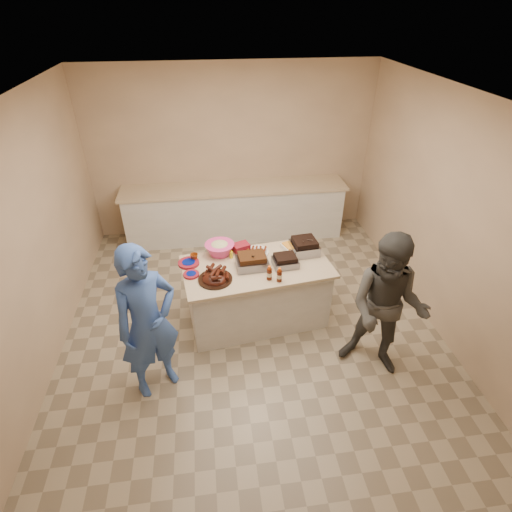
{
  "coord_description": "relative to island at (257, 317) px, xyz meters",
  "views": [
    {
      "loc": [
        -0.44,
        -3.71,
        3.48
      ],
      "look_at": [
        0.08,
        0.14,
        0.91
      ],
      "focal_mm": 28.0,
      "sensor_mm": 36.0,
      "label": 1
    }
  ],
  "objects": [
    {
      "name": "basket_stack",
      "position": [
        -0.15,
        0.34,
        0.81
      ],
      "size": [
        0.23,
        0.2,
        0.1
      ],
      "primitive_type": "cube",
      "rotation": [
        0.0,
        0.0,
        0.35
      ],
      "color": "maroon",
      "rests_on": "island"
    },
    {
      "name": "roasting_pan",
      "position": [
        0.62,
        0.2,
        0.81
      ],
      "size": [
        0.34,
        0.34,
        0.13
      ],
      "primitive_type": "cube",
      "rotation": [
        0.0,
        0.0,
        0.1
      ],
      "color": "gray",
      "rests_on": "island"
    },
    {
      "name": "bbq_bottle_a",
      "position": [
        0.1,
        -0.28,
        0.81
      ],
      "size": [
        0.07,
        0.07,
        0.17
      ],
      "primitive_type": "cylinder",
      "rotation": [
        0.0,
        0.0,
        0.13
      ],
      "color": "#401307",
      "rests_on": "island"
    },
    {
      "name": "room",
      "position": [
        -0.08,
        -0.09,
        0.0
      ],
      "size": [
        4.5,
        5.0,
        2.7
      ],
      "primitive_type": null,
      "color": "tan",
      "rests_on": "ground"
    },
    {
      "name": "pulled_pork_tray",
      "position": [
        -0.06,
        -0.02,
        0.81
      ],
      "size": [
        0.38,
        0.29,
        0.11
      ],
      "primitive_type": "cube",
      "rotation": [
        0.0,
        0.0,
        0.06
      ],
      "color": "#47230F",
      "rests_on": "island"
    },
    {
      "name": "plate_stack_large",
      "position": [
        -0.79,
        0.13,
        0.81
      ],
      "size": [
        0.28,
        0.28,
        0.03
      ],
      "primitive_type": "cylinder",
      "rotation": [
        0.0,
        0.0,
        0.13
      ],
      "color": "maroon",
      "rests_on": "island"
    },
    {
      "name": "mac_cheese_dish",
      "position": [
        0.51,
        0.31,
        0.81
      ],
      "size": [
        0.34,
        0.29,
        0.08
      ],
      "primitive_type": "cube",
      "rotation": [
        0.0,
        0.0,
        0.34
      ],
      "color": "#FFA329",
      "rests_on": "island"
    },
    {
      "name": "bbq_bottle_b",
      "position": [
        0.21,
        -0.33,
        0.81
      ],
      "size": [
        0.07,
        0.07,
        0.17
      ],
      "primitive_type": "cylinder",
      "rotation": [
        0.0,
        0.0,
        0.13
      ],
      "color": "#401307",
      "rests_on": "island"
    },
    {
      "name": "sausage_plate",
      "position": [
        0.04,
        0.28,
        0.81
      ],
      "size": [
        0.36,
        0.36,
        0.05
      ],
      "primitive_type": "cylinder",
      "rotation": [
        0.0,
        0.0,
        -0.2
      ],
      "color": "silver",
      "rests_on": "island"
    },
    {
      "name": "brisket_tray",
      "position": [
        0.33,
        -0.04,
        0.81
      ],
      "size": [
        0.3,
        0.26,
        0.08
      ],
      "primitive_type": "cube",
      "rotation": [
        0.0,
        0.0,
        0.09
      ],
      "color": "black",
      "rests_on": "island"
    },
    {
      "name": "coleslaw_bowl",
      "position": [
        -0.41,
        0.3,
        0.81
      ],
      "size": [
        0.4,
        0.4,
        0.25
      ],
      "primitive_type": null,
      "rotation": [
        0.0,
        0.0,
        0.13
      ],
      "color": "#E53A85",
      "rests_on": "island"
    },
    {
      "name": "plastic_cup",
      "position": [
        -0.72,
        0.2,
        0.81
      ],
      "size": [
        0.11,
        0.1,
        0.09
      ],
      "primitive_type": "imported",
      "rotation": [
        0.0,
        0.0,
        0.13
      ],
      "color": "#82370E",
      "rests_on": "island"
    },
    {
      "name": "guest_gray",
      "position": [
        1.2,
        -0.94,
        0.0
      ],
      "size": [
        1.56,
        1.83,
        0.63
      ],
      "primitive_type": "imported",
      "rotation": [
        0.0,
        0.0,
        -0.56
      ],
      "color": "#474640",
      "rests_on": "ground"
    },
    {
      "name": "back_counter",
      "position": [
        -0.08,
        2.11,
        0.45
      ],
      "size": [
        3.6,
        0.64,
        0.9
      ],
      "primitive_type": null,
      "color": "silver",
      "rests_on": "ground"
    },
    {
      "name": "sauce_bowl",
      "position": [
        -0.11,
        0.19,
        0.81
      ],
      "size": [
        0.15,
        0.06,
        0.14
      ],
      "primitive_type": "imported",
      "rotation": [
        0.0,
        0.0,
        0.13
      ],
      "color": "silver",
      "rests_on": "island"
    },
    {
      "name": "plate_stack_small",
      "position": [
        -0.76,
        -0.1,
        0.81
      ],
      "size": [
        0.2,
        0.2,
        0.03
      ],
      "primitive_type": "cylinder",
      "rotation": [
        0.0,
        0.0,
        0.13
      ],
      "color": "maroon",
      "rests_on": "island"
    },
    {
      "name": "island",
      "position": [
        0.0,
        0.0,
        0.0
      ],
      "size": [
        1.82,
        1.12,
        0.81
      ],
      "primitive_type": null,
      "rotation": [
        0.0,
        0.0,
        0.13
      ],
      "color": "silver",
      "rests_on": "ground"
    },
    {
      "name": "mustard_bottle",
      "position": [
        -0.28,
        0.2,
        0.81
      ],
      "size": [
        0.05,
        0.05,
        0.11
      ],
      "primitive_type": "cylinder",
      "rotation": [
        0.0,
        0.0,
        0.13
      ],
      "color": "yellow",
      "rests_on": "island"
    },
    {
      "name": "guest_blue",
      "position": [
        -1.16,
        -0.88,
        0.0
      ],
      "size": [
        1.41,
        1.78,
        0.41
      ],
      "primitive_type": "imported",
      "rotation": [
        0.0,
        0.0,
        0.54
      ],
      "color": "#3A5EB1",
      "rests_on": "ground"
    },
    {
      "name": "rib_platter",
      "position": [
        -0.49,
        -0.22,
        0.81
      ],
      "size": [
        0.43,
        0.43,
        0.15
      ],
      "primitive_type": null,
      "rotation": [
        0.0,
        0.0,
        0.14
      ],
      "color": "#46170D",
      "rests_on": "island"
    }
  ]
}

